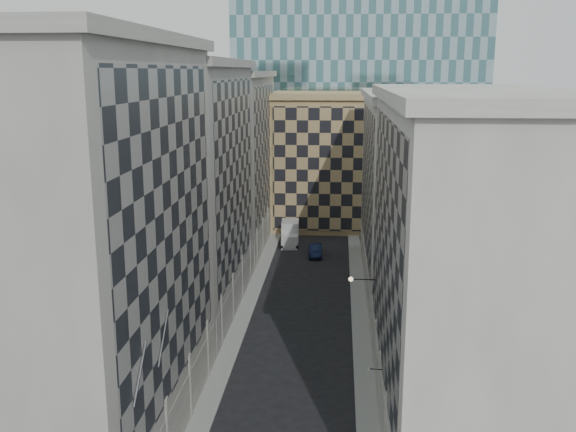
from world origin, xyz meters
The scene contains 14 objects.
sidewalk_west centered at (-5.25, 30.00, 0.07)m, with size 1.50×100.00×0.15m, color gray.
sidewalk_east centered at (5.25, 30.00, 0.07)m, with size 1.50×100.00×0.15m, color gray.
bldg_left_a centered at (-10.88, 11.00, 11.82)m, with size 10.80×22.80×23.70m.
bldg_left_b centered at (-10.88, 33.00, 11.32)m, with size 10.80×22.80×22.70m.
bldg_left_c centered at (-10.88, 55.00, 10.83)m, with size 10.80×22.80×21.70m.
bldg_right_a centered at (10.88, 15.00, 10.32)m, with size 10.80×26.80×20.70m.
bldg_right_b centered at (10.89, 42.00, 9.85)m, with size 10.80×28.80×19.70m.
tan_block centered at (2.00, 67.90, 9.44)m, with size 16.80×14.80×18.80m.
church_tower centered at (0.00, 82.00, 26.95)m, with size 7.20×7.20×51.50m.
flagpoles_left centered at (-5.90, 6.00, 8.00)m, with size 0.10×6.33×2.33m.
bracket_lamp centered at (4.38, 24.00, 6.20)m, with size 1.98×0.36×0.36m.
box_truck centered at (-2.96, 56.26, 1.27)m, with size 2.43×5.42×2.92m.
dark_car centered at (0.46, 51.22, 0.71)m, with size 1.50×4.30×1.42m, color #0E1634.
shop_sign centered at (5.17, 13.08, 3.84)m, with size 0.91×0.66×0.73m.
Camera 1 is at (3.18, -22.79, 21.70)m, focal length 40.00 mm.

